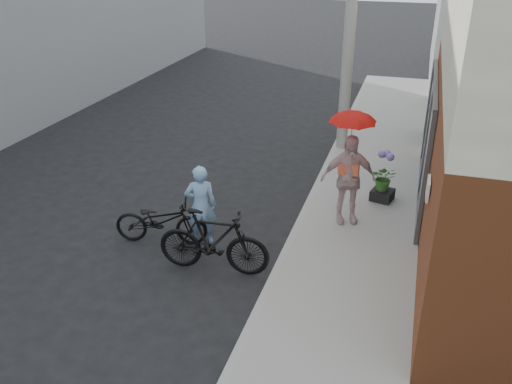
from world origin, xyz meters
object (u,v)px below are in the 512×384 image
at_px(officer, 201,206).
at_px(bike_right, 213,242).
at_px(kimono_woman, 348,179).
at_px(planter, 382,195).
at_px(bike_left, 161,221).
at_px(utility_pole, 351,12).

bearing_deg(officer, bike_right, 101.59).
relative_size(kimono_woman, planter, 4.16).
height_order(bike_left, kimono_woman, kimono_woman).
distance_m(officer, kimono_woman, 2.82).
xyz_separation_m(bike_right, planter, (2.51, 3.33, -0.34)).
bearing_deg(bike_right, kimono_woman, -44.90).
distance_m(utility_pole, bike_right, 6.96).
distance_m(utility_pole, planter, 4.54).
xyz_separation_m(officer, kimono_woman, (2.43, 1.41, 0.23)).
height_order(utility_pole, officer, utility_pole).
distance_m(officer, bike_right, 0.98).
xyz_separation_m(kimono_woman, planter, (0.62, 1.13, -0.77)).
bearing_deg(utility_pole, officer, -107.89).
height_order(bike_right, kimono_woman, kimono_woman).
bearing_deg(planter, officer, -140.19).
bearing_deg(bike_right, bike_left, 60.11).
xyz_separation_m(bike_left, bike_right, (1.26, -0.60, 0.12)).
xyz_separation_m(bike_left, kimono_woman, (3.15, 1.60, 0.55)).
xyz_separation_m(utility_pole, officer, (-1.75, -5.41, -2.72)).
bearing_deg(bike_right, utility_pole, -15.32).
relative_size(utility_pole, kimono_woman, 3.96).
relative_size(utility_pole, officer, 4.51).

